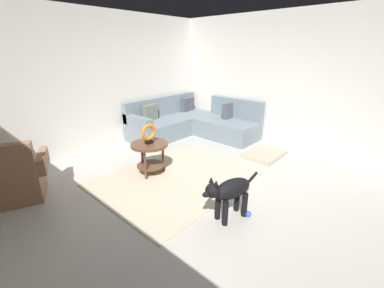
# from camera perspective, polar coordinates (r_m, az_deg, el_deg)

# --- Properties ---
(ground_plane) EXTENTS (6.00, 6.00, 0.10)m
(ground_plane) POSITION_cam_1_polar(r_m,az_deg,el_deg) (3.62, 2.28, -13.09)
(ground_plane) COLOR #B7B2A8
(wall_back) EXTENTS (6.00, 0.12, 2.70)m
(wall_back) POSITION_cam_1_polar(r_m,az_deg,el_deg) (5.42, -22.58, 12.63)
(wall_back) COLOR silver
(wall_back) RESTS_ON ground_plane
(wall_right) EXTENTS (0.12, 6.00, 2.70)m
(wall_right) POSITION_cam_1_polar(r_m,az_deg,el_deg) (5.63, 22.71, 12.86)
(wall_right) COLOR silver
(wall_right) RESTS_ON ground_plane
(area_rug) EXTENTS (2.30, 1.90, 0.01)m
(area_rug) POSITION_cam_1_polar(r_m,az_deg,el_deg) (4.10, -3.90, -7.91)
(area_rug) COLOR #BCAD93
(area_rug) RESTS_ON ground_plane
(sectional_couch) EXTENTS (2.20, 2.25, 0.88)m
(sectional_couch) POSITION_cam_1_polar(r_m,az_deg,el_deg) (6.07, -0.06, 4.67)
(sectional_couch) COLOR slate
(sectional_couch) RESTS_ON ground_plane
(armchair) EXTENTS (0.97, 0.87, 0.88)m
(armchair) POSITION_cam_1_polar(r_m,az_deg,el_deg) (4.18, -35.00, -6.44)
(armchair) COLOR #936B4C
(armchair) RESTS_ON ground_plane
(side_table) EXTENTS (0.60, 0.60, 0.54)m
(side_table) POSITION_cam_1_polar(r_m,az_deg,el_deg) (4.16, -9.56, -1.45)
(side_table) COLOR brown
(side_table) RESTS_ON ground_plane
(torus_sculpture) EXTENTS (0.28, 0.08, 0.33)m
(torus_sculpture) POSITION_cam_1_polar(r_m,az_deg,el_deg) (4.06, -9.80, 2.40)
(torus_sculpture) COLOR black
(torus_sculpture) RESTS_ON side_table
(dog_bed_mat) EXTENTS (0.80, 0.60, 0.09)m
(dog_bed_mat) POSITION_cam_1_polar(r_m,az_deg,el_deg) (5.12, 16.07, -2.22)
(dog_bed_mat) COLOR #B2A38E
(dog_bed_mat) RESTS_ON ground_plane
(dog) EXTENTS (0.83, 0.34, 0.63)m
(dog) POSITION_cam_1_polar(r_m,az_deg,el_deg) (3.07, 8.50, -10.60)
(dog) COLOR black
(dog) RESTS_ON ground_plane
(dog_toy_ball) EXTENTS (0.08, 0.08, 0.08)m
(dog_toy_ball) POSITION_cam_1_polar(r_m,az_deg,el_deg) (3.33, 12.63, -15.21)
(dog_toy_ball) COLOR blue
(dog_toy_ball) RESTS_ON ground_plane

